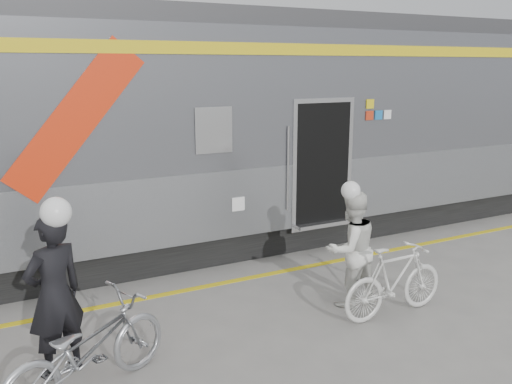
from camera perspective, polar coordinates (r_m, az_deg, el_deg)
ground at (r=6.73m, az=6.81°, el=-15.35°), size 90.00×90.00×0.00m
train at (r=9.61m, az=-9.03°, el=6.15°), size 24.00×3.17×4.10m
safety_strip at (r=8.41m, az=-1.47°, el=-9.17°), size 24.00×0.12×0.01m
man at (r=6.08m, az=-20.45°, el=-10.14°), size 0.76×0.65×1.77m
bicycle_left at (r=5.77m, az=-17.38°, el=-15.54°), size 1.96×1.34×0.97m
woman at (r=7.44m, az=9.96°, el=-5.92°), size 0.78×0.61×1.59m
bicycle_right at (r=7.34m, az=14.37°, el=-9.03°), size 1.61×0.48×0.96m
helmet_man at (r=5.76m, az=-21.28°, el=-0.60°), size 0.31×0.31×0.31m
helmet_woman at (r=7.20m, az=10.25°, el=1.02°), size 0.25×0.25×0.25m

